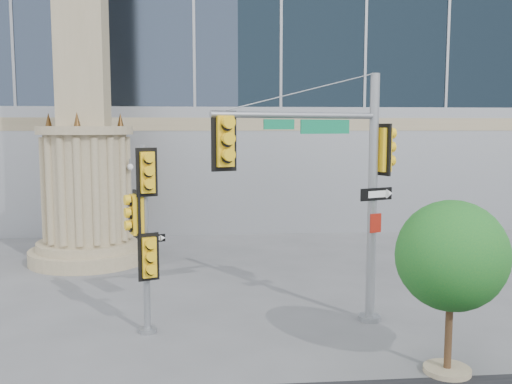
{
  "coord_description": "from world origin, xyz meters",
  "views": [
    {
      "loc": [
        -1.67,
        -12.71,
        5.07
      ],
      "look_at": [
        -0.29,
        2.0,
        3.38
      ],
      "focal_mm": 40.0,
      "sensor_mm": 36.0,
      "label": 1
    }
  ],
  "objects": [
    {
      "name": "street_tree",
      "position": [
        3.39,
        -1.78,
        2.38
      ],
      "size": [
        2.32,
        2.26,
        3.61
      ],
      "color": "gray",
      "rests_on": "ground"
    },
    {
      "name": "secondary_signal_pole",
      "position": [
        -3.08,
        1.02,
        2.74
      ],
      "size": [
        0.88,
        0.63,
        4.66
      ],
      "rotation": [
        0.0,
        0.0,
        0.38
      ],
      "color": "slate",
      "rests_on": "ground"
    },
    {
      "name": "main_signal_pole",
      "position": [
        1.6,
        1.07,
        3.98
      ],
      "size": [
        4.73,
        2.23,
        6.42
      ],
      "rotation": [
        0.0,
        0.0,
        0.38
      ],
      "color": "slate",
      "rests_on": "ground"
    },
    {
      "name": "ground",
      "position": [
        0.0,
        0.0,
        0.0
      ],
      "size": [
        120.0,
        120.0,
        0.0
      ],
      "primitive_type": "plane",
      "color": "#545456",
      "rests_on": "ground"
    },
    {
      "name": "monument",
      "position": [
        -6.0,
        9.0,
        5.52
      ],
      "size": [
        4.4,
        4.4,
        16.6
      ],
      "color": "gray",
      "rests_on": "ground"
    }
  ]
}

